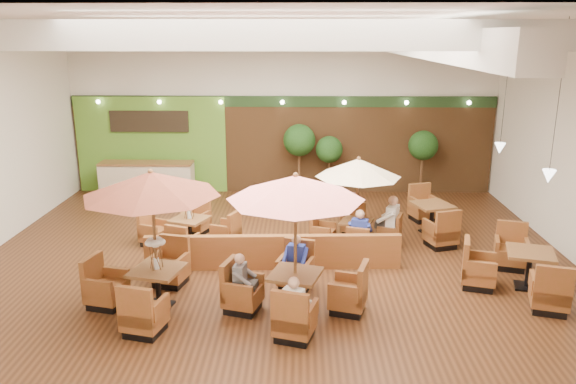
{
  "coord_description": "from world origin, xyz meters",
  "views": [
    {
      "loc": [
        0.59,
        -12.51,
        5.16
      ],
      "look_at": [
        0.3,
        0.5,
        1.5
      ],
      "focal_mm": 35.0,
      "sensor_mm": 36.0,
      "label": 1
    }
  ],
  "objects_px": {
    "table_0": "(149,211)",
    "table_1": "(295,219)",
    "diner_0": "(295,300)",
    "diner_4": "(390,216)",
    "booth_divider": "(273,252)",
    "table_4": "(514,270)",
    "table_5": "(432,219)",
    "table_2": "(358,185)",
    "topiary_2": "(423,148)",
    "diner_2": "(242,276)",
    "diner_3": "(360,229)",
    "diner_1": "(296,256)",
    "topiary_1": "(329,152)",
    "service_counter": "(147,180)",
    "table_3": "(190,230)",
    "topiary_0": "(299,143)"
  },
  "relations": [
    {
      "from": "table_0",
      "to": "table_1",
      "type": "height_order",
      "value": "table_0"
    },
    {
      "from": "diner_0",
      "to": "diner_4",
      "type": "height_order",
      "value": "diner_4"
    },
    {
      "from": "booth_divider",
      "to": "table_4",
      "type": "xyz_separation_m",
      "value": [
        5.11,
        -0.87,
        -0.01
      ]
    },
    {
      "from": "table_5",
      "to": "diner_0",
      "type": "height_order",
      "value": "diner_0"
    },
    {
      "from": "table_4",
      "to": "diner_4",
      "type": "distance_m",
      "value": 3.3
    },
    {
      "from": "table_2",
      "to": "topiary_2",
      "type": "distance_m",
      "value": 5.11
    },
    {
      "from": "diner_2",
      "to": "diner_3",
      "type": "relative_size",
      "value": 0.93
    },
    {
      "from": "table_4",
      "to": "table_5",
      "type": "height_order",
      "value": "table_4"
    },
    {
      "from": "booth_divider",
      "to": "diner_1",
      "type": "xyz_separation_m",
      "value": [
        0.52,
        -1.02,
        0.33
      ]
    },
    {
      "from": "table_5",
      "to": "table_0",
      "type": "bearing_deg",
      "value": -163.64
    },
    {
      "from": "table_1",
      "to": "diner_3",
      "type": "bearing_deg",
      "value": 77.35
    },
    {
      "from": "diner_0",
      "to": "topiary_1",
      "type": "bearing_deg",
      "value": 108.18
    },
    {
      "from": "diner_3",
      "to": "service_counter",
      "type": "bearing_deg",
      "value": 158.24
    },
    {
      "from": "table_3",
      "to": "topiary_2",
      "type": "height_order",
      "value": "topiary_2"
    },
    {
      "from": "service_counter",
      "to": "diner_2",
      "type": "bearing_deg",
      "value": -63.39
    },
    {
      "from": "table_5",
      "to": "topiary_1",
      "type": "height_order",
      "value": "topiary_1"
    },
    {
      "from": "service_counter",
      "to": "table_0",
      "type": "xyz_separation_m",
      "value": [
        2.16,
        -7.66,
        1.4
      ]
    },
    {
      "from": "table_0",
      "to": "topiary_0",
      "type": "xyz_separation_m",
      "value": [
        2.79,
        7.86,
        -0.19
      ]
    },
    {
      "from": "booth_divider",
      "to": "topiary_2",
      "type": "xyz_separation_m",
      "value": [
        4.55,
        5.95,
        1.24
      ]
    },
    {
      "from": "table_3",
      "to": "diner_4",
      "type": "xyz_separation_m",
      "value": [
        5.03,
        0.07,
        0.36
      ]
    },
    {
      "from": "table_4",
      "to": "topiary_0",
      "type": "xyz_separation_m",
      "value": [
        -4.54,
        6.82,
        1.4
      ]
    },
    {
      "from": "table_4",
      "to": "topiary_1",
      "type": "xyz_separation_m",
      "value": [
        -3.57,
        6.82,
        1.12
      ]
    },
    {
      "from": "diner_1",
      "to": "table_4",
      "type": "bearing_deg",
      "value": -163.19
    },
    {
      "from": "topiary_0",
      "to": "diner_1",
      "type": "relative_size",
      "value": 3.36
    },
    {
      "from": "booth_divider",
      "to": "topiary_1",
      "type": "xyz_separation_m",
      "value": [
        1.53,
        5.95,
        1.1
      ]
    },
    {
      "from": "service_counter",
      "to": "diner_1",
      "type": "distance_m",
      "value": 8.36
    },
    {
      "from": "topiary_0",
      "to": "diner_3",
      "type": "distance_m",
      "value": 5.57
    },
    {
      "from": "table_2",
      "to": "table_1",
      "type": "bearing_deg",
      "value": -94.29
    },
    {
      "from": "topiary_1",
      "to": "diner_3",
      "type": "xyz_separation_m",
      "value": [
        0.49,
        -5.28,
        -0.76
      ]
    },
    {
      "from": "topiary_0",
      "to": "diner_2",
      "type": "xyz_separation_m",
      "value": [
        -1.06,
        -7.98,
        -1.06
      ]
    },
    {
      "from": "table_3",
      "to": "diner_3",
      "type": "height_order",
      "value": "table_3"
    },
    {
      "from": "booth_divider",
      "to": "topiary_0",
      "type": "height_order",
      "value": "topiary_0"
    },
    {
      "from": "table_1",
      "to": "topiary_2",
      "type": "xyz_separation_m",
      "value": [
        4.03,
        7.98,
        -0.23
      ]
    },
    {
      "from": "table_0",
      "to": "table_5",
      "type": "height_order",
      "value": "table_0"
    },
    {
      "from": "service_counter",
      "to": "booth_divider",
      "type": "bearing_deg",
      "value": -52.62
    },
    {
      "from": "service_counter",
      "to": "diner_3",
      "type": "relative_size",
      "value": 3.91
    },
    {
      "from": "table_2",
      "to": "table_5",
      "type": "distance_m",
      "value": 2.62
    },
    {
      "from": "service_counter",
      "to": "diner_4",
      "type": "xyz_separation_m",
      "value": [
        7.25,
        -4.24,
        0.2
      ]
    },
    {
      "from": "topiary_1",
      "to": "diner_0",
      "type": "height_order",
      "value": "topiary_1"
    },
    {
      "from": "table_0",
      "to": "topiary_2",
      "type": "relative_size",
      "value": 1.29
    },
    {
      "from": "service_counter",
      "to": "diner_1",
      "type": "relative_size",
      "value": 4.2
    },
    {
      "from": "table_2",
      "to": "table_5",
      "type": "xyz_separation_m",
      "value": [
        2.11,
        0.98,
        -1.2
      ]
    },
    {
      "from": "service_counter",
      "to": "table_1",
      "type": "bearing_deg",
      "value": -57.74
    },
    {
      "from": "table_3",
      "to": "diner_4",
      "type": "bearing_deg",
      "value": 22.18
    },
    {
      "from": "table_3",
      "to": "topiary_2",
      "type": "relative_size",
      "value": 1.18
    },
    {
      "from": "topiary_0",
      "to": "diner_4",
      "type": "height_order",
      "value": "topiary_0"
    },
    {
      "from": "service_counter",
      "to": "table_2",
      "type": "relative_size",
      "value": 1.27
    },
    {
      "from": "table_0",
      "to": "table_3",
      "type": "bearing_deg",
      "value": 102.74
    },
    {
      "from": "booth_divider",
      "to": "table_2",
      "type": "relative_size",
      "value": 2.45
    },
    {
      "from": "table_3",
      "to": "diner_3",
      "type": "xyz_separation_m",
      "value": [
        4.19,
        -0.77,
        0.33
      ]
    }
  ]
}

